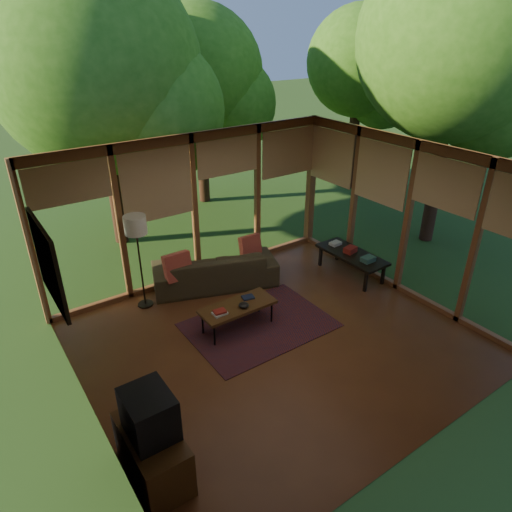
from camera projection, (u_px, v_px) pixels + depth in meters
floor at (277, 340)px, 6.98m from camera, size 5.50×5.50×0.00m
ceiling at (282, 168)px, 5.74m from camera, size 5.50×5.50×0.00m
wall_left at (79, 330)px, 4.96m from camera, size 0.04×5.00×2.70m
wall_front at (432, 359)px, 4.53m from camera, size 5.50×0.04×2.70m
window_wall_back at (195, 209)px, 8.19m from camera, size 5.50×0.12×2.70m
window_wall_right at (407, 219)px, 7.76m from camera, size 0.12×5.00×2.70m
exterior_lawn at (319, 154)px, 16.89m from camera, size 40.00×40.00×0.00m
tree_nw at (96, 68)px, 8.58m from camera, size 4.01×4.01×5.58m
tree_ne at (196, 74)px, 11.09m from camera, size 3.28×3.28×4.86m
tree_se at (460, 38)px, 8.36m from camera, size 3.81×3.81×6.00m
tree_far at (360, 62)px, 11.90m from camera, size 2.81×2.81×4.83m
rug at (259, 325)px, 7.33m from camera, size 2.23×1.58×0.01m
sofa at (215, 269)px, 8.33m from camera, size 2.39×1.56×0.65m
pillow_left at (178, 267)px, 7.78m from camera, size 0.47×0.25×0.49m
pillow_right at (250, 247)px, 8.55m from camera, size 0.41×0.22×0.43m
ct_book_lower at (220, 313)px, 6.86m from camera, size 0.21×0.16×0.03m
ct_book_upper at (220, 311)px, 6.84m from camera, size 0.20×0.16×0.03m
ct_book_side at (248, 297)px, 7.26m from camera, size 0.21×0.18×0.03m
ct_bowl at (244, 305)px, 7.01m from camera, size 0.16×0.16×0.07m
media_cabinet at (153, 453)px, 4.79m from camera, size 0.50×1.00×0.60m
television at (149, 414)px, 4.55m from camera, size 0.45×0.55×0.50m
console_book_a at (368, 259)px, 8.29m from camera, size 0.25×0.18×0.09m
console_book_b at (350, 250)px, 8.62m from camera, size 0.26×0.21×0.11m
console_book_c at (335, 243)px, 8.92m from camera, size 0.22×0.17×0.06m
floor_lamp at (136, 230)px, 7.21m from camera, size 0.36×0.36×1.65m
coffee_table at (238, 307)px, 7.09m from camera, size 1.20×0.50×0.43m
side_console at (352, 255)px, 8.62m from camera, size 0.60×1.40×0.46m
wall_painting at (48, 264)px, 5.91m from camera, size 0.06×1.35×1.15m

